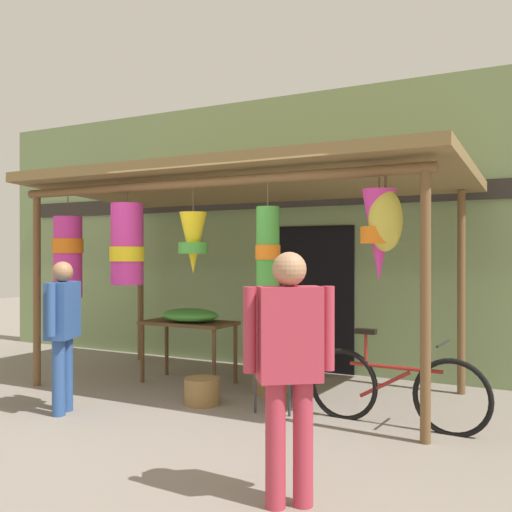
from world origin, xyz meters
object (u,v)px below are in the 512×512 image
customer_foreground (289,357)px  vendor_in_orange (63,324)px  wicker_basket_spare (272,380)px  folding_chair (280,360)px  display_table (189,329)px  parked_bicycle (394,389)px  wicker_basket_by_table (202,391)px  flower_heap_on_table (191,315)px

customer_foreground → vendor_in_orange: bearing=162.6°
wicker_basket_spare → customer_foreground: 3.16m
folding_chair → wicker_basket_spare: 0.77m
display_table → parked_bicycle: parked_bicycle is taller
folding_chair → vendor_in_orange: size_ratio=0.55×
display_table → wicker_basket_spare: 1.27m
wicker_basket_by_table → display_table: bearing=131.7°
folding_chair → customer_foreground: customer_foreground is taller
wicker_basket_spare → parked_bicycle: (1.60, -0.64, 0.20)m
wicker_basket_by_table → customer_foreground: customer_foreground is taller
wicker_basket_spare → vendor_in_orange: (-1.49, -1.77, 0.76)m
flower_heap_on_table → wicker_basket_by_table: bearing=-49.0°
flower_heap_on_table → folding_chair: bearing=-19.2°
folding_chair → vendor_in_orange: 2.25m
flower_heap_on_table → vendor_in_orange: 1.75m
display_table → wicker_basket_by_table: 1.21m
wicker_basket_spare → vendor_in_orange: size_ratio=0.29×
display_table → folding_chair: folding_chair is taller
folding_chair → wicker_basket_spare: folding_chair is taller
display_table → vendor_in_orange: 1.81m
folding_chair → vendor_in_orange: (-1.86, -1.20, 0.40)m
folding_chair → wicker_basket_by_table: (-0.81, -0.25, -0.36)m
customer_foreground → display_table: bearing=134.2°
wicker_basket_by_table → customer_foreground: 2.78m
wicker_basket_by_table → parked_bicycle: (2.03, 0.18, 0.21)m
parked_bicycle → vendor_in_orange: 3.33m
folding_chair → flower_heap_on_table: bearing=160.8°
parked_bicycle → customer_foreground: 2.14m
flower_heap_on_table → wicker_basket_spare: (1.09, 0.06, -0.71)m
vendor_in_orange → flower_heap_on_table: bearing=76.8°
flower_heap_on_table → parked_bicycle: 2.79m
wicker_basket_by_table → wicker_basket_spare: (0.43, 0.82, 0.00)m
flower_heap_on_table → wicker_basket_spare: size_ratio=1.68×
flower_heap_on_table → folding_chair: flower_heap_on_table is taller
parked_bicycle → flower_heap_on_table: bearing=167.9°
display_table → wicker_basket_spare: display_table is taller
display_table → wicker_basket_spare: size_ratio=2.57×
display_table → customer_foreground: size_ratio=0.71×
display_table → customer_foreground: bearing=-45.8°
parked_bicycle → vendor_in_orange: (-3.09, -1.13, 0.55)m
parked_bicycle → wicker_basket_spare: bearing=158.1°
wicker_basket_spare → flower_heap_on_table: bearing=-176.7°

